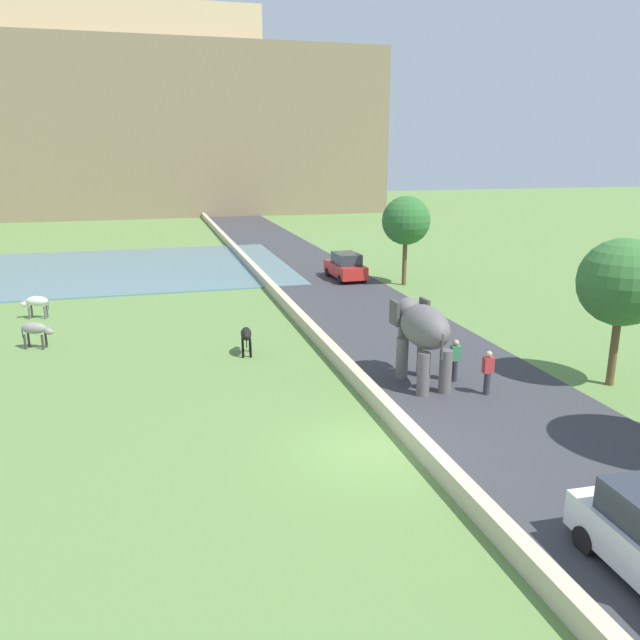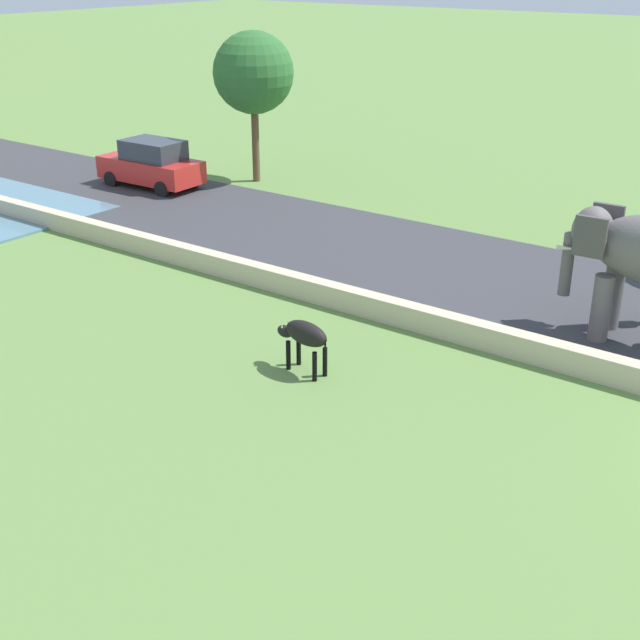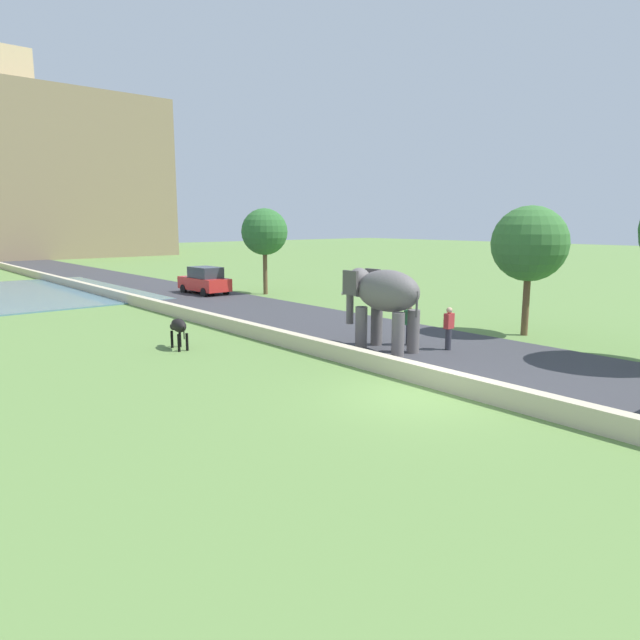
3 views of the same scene
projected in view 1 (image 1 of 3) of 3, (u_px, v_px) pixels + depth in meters
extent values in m
plane|color=#608442|center=(372.00, 450.00, 17.65)|extent=(220.00, 220.00, 0.00)
cube|color=#38383D|center=(336.00, 291.00, 37.52)|extent=(7.00, 120.00, 0.06)
cube|color=beige|center=(281.00, 298.00, 34.62)|extent=(0.40, 110.00, 0.57)
cube|color=slate|center=(27.00, 273.00, 42.88)|extent=(36.00, 18.00, 0.08)
cube|color=#897556|center=(139.00, 133.00, 87.20)|extent=(64.00, 28.00, 21.27)
cube|color=#D6BC89|center=(131.00, 27.00, 83.61)|extent=(34.37, 8.00, 6.00)
cylinder|color=#D6BC89|center=(12.00, 15.00, 79.67)|extent=(3.76, 3.76, 7.46)
cylinder|color=#D6BC89|center=(131.00, 28.00, 83.65)|extent=(3.78, 3.78, 5.71)
cylinder|color=#D6BC89|center=(239.00, 36.00, 87.48)|extent=(4.02, 4.02, 5.13)
ellipsoid|color=#605B5B|center=(425.00, 327.00, 21.80)|extent=(1.47, 2.74, 1.50)
cylinder|color=#605B5B|center=(402.00, 359.00, 22.87)|extent=(0.44, 0.44, 1.60)
cylinder|color=#605B5B|center=(423.00, 357.00, 23.11)|extent=(0.44, 0.44, 1.60)
cylinder|color=#605B5B|center=(423.00, 375.00, 21.25)|extent=(0.44, 0.44, 1.60)
cylinder|color=#605B5B|center=(445.00, 372.00, 21.49)|extent=(0.44, 0.44, 1.60)
ellipsoid|color=#605B5B|center=(408.00, 312.00, 23.06)|extent=(1.02, 0.93, 1.10)
cube|color=#484444|center=(395.00, 313.00, 22.76)|extent=(0.14, 0.70, 0.90)
cube|color=#484444|center=(424.00, 310.00, 23.10)|extent=(0.14, 0.70, 0.90)
cylinder|color=#605B5B|center=(402.00, 331.00, 23.73)|extent=(0.28, 0.28, 1.50)
cone|color=silver|center=(398.00, 321.00, 23.49)|extent=(0.14, 0.56, 0.17)
cone|color=silver|center=(408.00, 320.00, 23.61)|extent=(0.14, 0.56, 0.17)
cylinder|color=#484444|center=(442.00, 347.00, 20.68)|extent=(0.08, 0.08, 0.90)
cylinder|color=#33333D|center=(454.00, 371.00, 22.66)|extent=(0.22, 0.22, 0.85)
cube|color=#388451|center=(455.00, 353.00, 22.47)|extent=(0.36, 0.22, 0.56)
sphere|color=tan|center=(456.00, 343.00, 22.37)|extent=(0.22, 0.22, 0.22)
cylinder|color=#33333D|center=(487.00, 384.00, 21.42)|extent=(0.22, 0.22, 0.85)
cube|color=#B73333|center=(488.00, 365.00, 21.23)|extent=(0.36, 0.22, 0.56)
sphere|color=tan|center=(489.00, 354.00, 21.13)|extent=(0.22, 0.22, 0.22)
cylinder|color=black|center=(584.00, 540.00, 13.04)|extent=(0.20, 0.61, 0.60)
cube|color=red|center=(345.00, 269.00, 40.70)|extent=(1.81, 4.05, 0.80)
cube|color=#2D333D|center=(346.00, 258.00, 40.31)|extent=(1.51, 2.24, 0.70)
cylinder|color=black|center=(327.00, 272.00, 41.77)|extent=(0.20, 0.60, 0.60)
cylinder|color=black|center=(350.00, 271.00, 42.23)|extent=(0.20, 0.60, 0.60)
cylinder|color=black|center=(340.00, 280.00, 39.37)|extent=(0.20, 0.60, 0.60)
cylinder|color=black|center=(364.00, 278.00, 39.83)|extent=(0.20, 0.60, 0.60)
ellipsoid|color=black|center=(246.00, 334.00, 25.64)|extent=(0.58, 1.15, 0.50)
cylinder|color=black|center=(243.00, 344.00, 26.14)|extent=(0.10, 0.10, 0.65)
cylinder|color=black|center=(250.00, 344.00, 26.18)|extent=(0.10, 0.10, 0.65)
cylinder|color=black|center=(243.00, 350.00, 25.41)|extent=(0.10, 0.10, 0.65)
cylinder|color=black|center=(251.00, 350.00, 25.45)|extent=(0.10, 0.10, 0.65)
ellipsoid|color=black|center=(246.00, 333.00, 26.29)|extent=(0.29, 0.43, 0.26)
cone|color=beige|center=(244.00, 329.00, 26.23)|extent=(0.04, 0.04, 0.12)
cone|color=beige|center=(248.00, 329.00, 26.26)|extent=(0.04, 0.04, 0.12)
cylinder|color=black|center=(247.00, 342.00, 25.18)|extent=(0.04, 0.04, 0.45)
ellipsoid|color=gray|center=(34.00, 328.00, 26.47)|extent=(1.18, 0.77, 0.50)
cylinder|color=#373533|center=(46.00, 340.00, 26.75)|extent=(0.10, 0.10, 0.65)
cylinder|color=#373533|center=(43.00, 342.00, 26.46)|extent=(0.10, 0.10, 0.65)
cylinder|color=#373533|center=(29.00, 340.00, 26.79)|extent=(0.10, 0.10, 0.65)
cylinder|color=#373533|center=(25.00, 342.00, 26.50)|extent=(0.10, 0.10, 0.65)
ellipsoid|color=gray|center=(49.00, 332.00, 26.48)|extent=(0.46, 0.35, 0.26)
cone|color=beige|center=(49.00, 327.00, 26.52)|extent=(0.04, 0.04, 0.12)
cone|color=beige|center=(47.00, 328.00, 26.35)|extent=(0.04, 0.04, 0.12)
cylinder|color=#373533|center=(22.00, 332.00, 26.55)|extent=(0.04, 0.04, 0.45)
ellipsoid|color=silver|center=(37.00, 301.00, 31.25)|extent=(1.17, 0.68, 0.50)
cylinder|color=#595753|center=(29.00, 313.00, 31.24)|extent=(0.10, 0.10, 0.65)
cylinder|color=#595753|center=(32.00, 311.00, 31.53)|extent=(0.10, 0.10, 0.65)
cylinder|color=#595753|center=(45.00, 313.00, 31.26)|extent=(0.10, 0.10, 0.65)
cylinder|color=#595753|center=(47.00, 311.00, 31.56)|extent=(0.10, 0.10, 0.65)
ellipsoid|color=silver|center=(25.00, 304.00, 31.26)|extent=(0.44, 0.33, 0.26)
cone|color=beige|center=(23.00, 301.00, 31.13)|extent=(0.04, 0.04, 0.12)
cone|color=beige|center=(25.00, 300.00, 31.31)|extent=(0.04, 0.04, 0.12)
cylinder|color=#595753|center=(48.00, 305.00, 31.32)|extent=(0.04, 0.04, 0.45)
cylinder|color=brown|center=(614.00, 349.00, 22.20)|extent=(0.28, 0.28, 2.72)
sphere|color=#387033|center=(623.00, 282.00, 21.56)|extent=(3.07, 3.07, 3.07)
cylinder|color=brown|center=(405.00, 261.00, 38.95)|extent=(0.28, 0.28, 3.00)
sphere|color=#2D662D|center=(406.00, 220.00, 38.28)|extent=(2.99, 2.99, 2.99)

